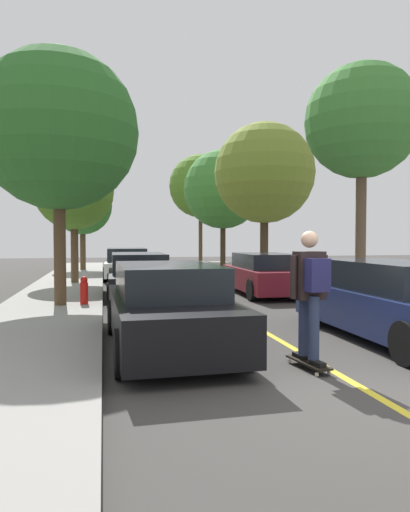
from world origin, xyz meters
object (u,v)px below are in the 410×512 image
Objects in this scene: parked_car_left_near at (138,276)px; parked_car_left_far at (127,264)px; street_tree_right_far at (223,189)px; fire_hydrant at (84,290)px; skateboard at (308,363)px; skateboarder at (310,288)px; parked_car_right_near at (264,274)px; street_tree_right_nearest at (362,122)px; street_tree_right_near at (264,173)px; street_tree_left_nearest at (58,131)px; parked_car_left_nearest at (168,307)px; street_tree_right_farthest at (201,186)px; parked_car_right_nearest at (394,301)px; street_tree_left_far at (82,206)px; street_tree_left_near at (74,191)px.

parked_car_left_far is (-0.00, 6.88, 0.00)m from parked_car_left_near.
parked_car_left_near is at bearing -114.43° from street_tree_right_far.
fire_hydrant is 0.81× the size of skateboard.
fire_hydrant is 0.39× the size of skateboarder.
parked_car_right_near is (3.98, -6.86, -0.02)m from parked_car_left_far.
skateboard is 0.48× the size of skateboarder.
street_tree_right_near is at bearing 90.00° from street_tree_right_nearest.
street_tree_right_near is at bearing 44.32° from parked_car_left_near.
street_tree_left_nearest is 0.96× the size of street_tree_right_nearest.
parked_car_left_nearest is at bearing -90.01° from parked_car_left_near.
street_tree_right_nearest reaches higher than skateboarder.
skateboard is at bearing -105.44° from parked_car_right_near.
street_tree_right_nearest reaches higher than parked_car_right_near.
parked_car_left_near is at bearing 43.76° from street_tree_left_nearest.
parked_car_right_nearest is at bearing -94.43° from street_tree_right_farthest.
skateboarder is at bearing -79.11° from street_tree_left_far.
skateboard is (3.21, -6.19, -0.40)m from fire_hydrant.
street_tree_left_nearest is 0.92× the size of street_tree_right_near.
parked_car_right_near is 7.42m from street_tree_left_nearest.
skateboarder is at bearing -78.19° from parked_car_left_near.
parked_car_right_nearest is 12.82m from street_tree_left_near.
parked_car_right_nearest is at bearing 31.91° from skateboard.
parked_car_left_nearest is at bearing -83.45° from street_tree_left_far.
fire_hydrant is at bearing -116.25° from street_tree_right_far.
fire_hydrant is (-1.50, 4.59, -0.19)m from parked_car_left_nearest.
fire_hydrant is at bearing 117.41° from skateboard.
street_tree_right_far is (8.13, 1.83, 1.22)m from street_tree_left_far.
parked_car_left_nearest is 14.45m from street_tree_right_near.
parked_car_left_nearest is 18.40m from street_tree_left_far.
parked_car_left_nearest is 4.99× the size of skateboard.
street_tree_right_nearest reaches higher than parked_car_right_nearest.
parked_car_left_nearest is at bearing -102.85° from street_tree_right_farthest.
street_tree_right_far is (6.05, 13.33, 4.08)m from parked_car_left_near.
street_tree_left_far is 5.72× the size of skateboard.
street_tree_left_far is 20.21m from skateboarder.
parked_car_left_far is 7.93m from parked_car_right_near.
street_tree_right_farthest reaches higher than fire_hydrant.
parked_car_left_far is 0.92× the size of parked_car_right_nearest.
parked_car_right_nearest is 6.54× the size of fire_hydrant.
parked_car_left_nearest is 0.66× the size of street_tree_right_nearest.
street_tree_left_near is 7.34m from street_tree_left_far.
parked_car_left_near is 2.50m from fire_hydrant.
parked_car_right_nearest is at bearing -114.20° from street_tree_right_nearest.
street_tree_left_far is 20.33m from skateboard.
street_tree_left_near is at bearing 100.94° from parked_car_left_nearest.
street_tree_left_nearest reaches higher than parked_car_left_near.
street_tree_right_farthest is at bearing 85.57° from parked_car_right_nearest.
skateboard is 1.03m from skateboarder.
street_tree_left_far is at bearing 114.23° from parked_car_left_far.
street_tree_left_far is 0.76× the size of street_tree_right_nearest.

